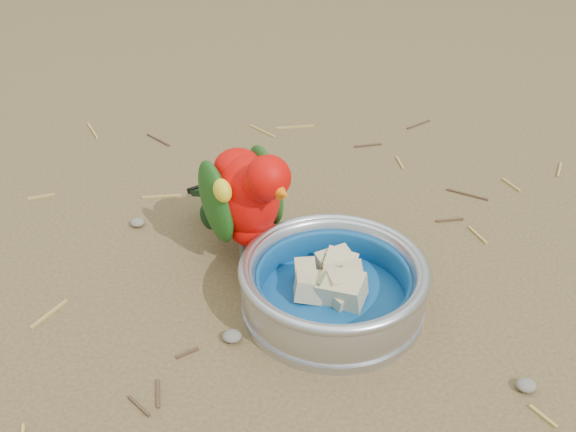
{
  "coord_description": "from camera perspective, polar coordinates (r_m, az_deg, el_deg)",
  "views": [
    {
      "loc": [
        -0.1,
        -0.58,
        0.48
      ],
      "look_at": [
        -0.08,
        0.03,
        0.08
      ],
      "focal_mm": 40.0,
      "sensor_mm": 36.0,
      "label": 1
    }
  ],
  "objects": [
    {
      "name": "ground",
      "position": [
        0.76,
        6.29,
        -6.01
      ],
      "size": [
        60.0,
        60.0,
        0.0
      ],
      "primitive_type": "plane",
      "color": "brown"
    },
    {
      "name": "food_bowl",
      "position": [
        0.72,
        3.95,
        -7.67
      ],
      "size": [
        0.2,
        0.2,
        0.02
      ],
      "primitive_type": "cylinder",
      "color": "#B2B2BA",
      "rests_on": "ground"
    },
    {
      "name": "bowl_wall",
      "position": [
        0.7,
        4.04,
        -5.81
      ],
      "size": [
        0.2,
        0.2,
        0.04
      ],
      "primitive_type": null,
      "color": "#B2B2BA",
      "rests_on": "food_bowl"
    },
    {
      "name": "fruit_wedges",
      "position": [
        0.71,
        4.02,
        -6.26
      ],
      "size": [
        0.12,
        0.12,
        0.03
      ],
      "primitive_type": null,
      "color": "#CBB786",
      "rests_on": "food_bowl"
    },
    {
      "name": "lory_parrot",
      "position": [
        0.75,
        -3.65,
        0.95
      ],
      "size": [
        0.18,
        0.21,
        0.16
      ],
      "primitive_type": null,
      "rotation": [
        0.0,
        0.0,
        -2.58
      ],
      "color": "#D10603",
      "rests_on": "ground"
    },
    {
      "name": "ground_debris",
      "position": [
        0.82,
        9.1,
        -2.55
      ],
      "size": [
        0.9,
        0.8,
        0.01
      ],
      "primitive_type": null,
      "color": "#AF9145",
      "rests_on": "ground"
    }
  ]
}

